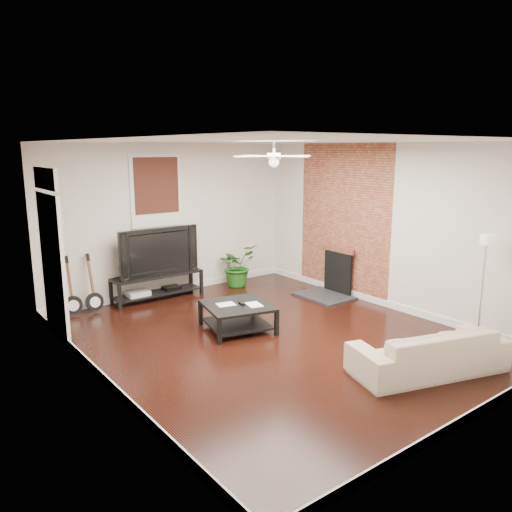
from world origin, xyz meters
The scene contains 14 objects.
room centered at (0.00, 0.00, 1.40)m, with size 5.01×6.01×2.81m.
brick_accent centered at (2.49, 1.00, 1.40)m, with size 0.02×2.20×2.80m, color brown.
fireplace centered at (2.20, 1.00, 0.46)m, with size 0.80×1.10×0.92m, color black.
window_back centered at (-0.30, 2.97, 1.95)m, with size 1.00×0.06×1.30m, color black.
door_left centered at (-2.46, 1.90, 1.25)m, with size 0.08×1.00×2.50m, color white.
tv_stand centered at (-0.45, 2.78, 0.23)m, with size 1.67×0.45×0.47m, color black.
tv centered at (-0.45, 2.80, 0.90)m, with size 1.50×0.20×0.86m, color black.
coffee_table centered at (-0.21, 0.58, 0.20)m, with size 0.95×0.95×0.40m, color black.
sofa centered at (0.80, -2.04, 0.28)m, with size 1.93×0.75×0.56m, color tan.
floor_lamp centered at (2.15, -1.94, 0.79)m, with size 0.26×0.26×1.57m, color silver, non-canonical shape.
potted_plant centered at (1.22, 2.62, 0.42)m, with size 0.75×0.65×0.84m, color #1F5D1A.
guitar_left centered at (-1.99, 2.75, 0.50)m, with size 0.31×0.22×1.00m, color black, non-canonical shape.
guitar_right centered at (-1.64, 2.72, 0.50)m, with size 0.31×0.22×1.00m, color black, non-canonical shape.
ceiling_fan centered at (0.00, 0.00, 2.60)m, with size 1.24×1.24×0.32m, color white, non-canonical shape.
Camera 1 is at (-4.37, -5.33, 2.70)m, focal length 35.15 mm.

